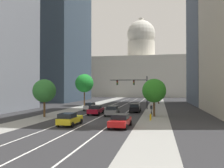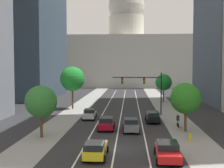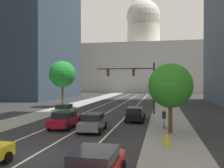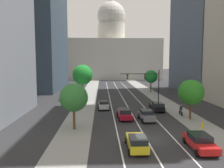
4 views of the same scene
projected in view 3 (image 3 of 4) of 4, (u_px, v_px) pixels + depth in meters
ground_plane at (126, 101)px, 53.35m from camera, size 400.00×400.00×0.00m
sidewalk_left at (83, 103)px, 50.06m from camera, size 4.19×130.00×0.01m
sidewalk_right at (166, 104)px, 46.84m from camera, size 4.19×130.00×0.01m
lane_stripe_left at (94, 109)px, 39.24m from camera, size 0.16×90.00×0.01m
lane_stripe_center at (113, 109)px, 38.64m from camera, size 0.16×90.00×0.01m
lane_stripe_right at (133, 110)px, 38.04m from camera, size 0.16×90.00×0.01m
capitol_building at (143, 61)px, 102.93m from camera, size 46.93×22.54×39.13m
car_silver at (64, 110)px, 31.17m from camera, size 2.03×4.39×1.48m
car_gray at (93, 122)px, 21.68m from camera, size 2.07×4.11×1.57m
car_black at (135, 114)px, 27.16m from camera, size 1.97×4.69×1.61m
car_crimson at (65, 119)px, 23.43m from camera, size 2.10×4.80×1.56m
car_red at (94, 167)px, 10.44m from camera, size 2.23×4.83×1.50m
traffic_signal_mast at (136, 78)px, 33.43m from camera, size 7.93×0.39×6.88m
fire_hydrant at (167, 142)px, 16.16m from camera, size 0.26×0.35×0.91m
cyclist at (164, 119)px, 23.42m from camera, size 0.36×1.70×1.72m
street_tree_far_right at (170, 86)px, 20.82m from camera, size 3.74×3.74×5.91m
street_tree_mid_left at (62, 74)px, 42.27m from camera, size 4.51×4.51×7.83m
street_tree_mid_right at (168, 81)px, 49.85m from camera, size 3.58×3.58×6.18m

